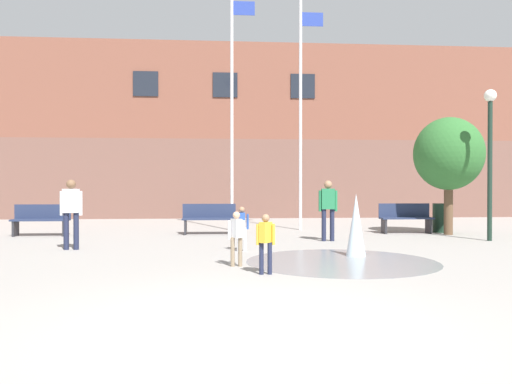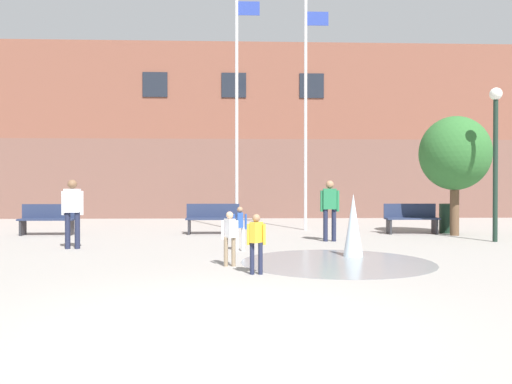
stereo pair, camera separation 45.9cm
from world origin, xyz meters
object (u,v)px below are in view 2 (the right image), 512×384
at_px(child_in_fountain, 240,225).
at_px(flagpole_right, 307,108).
at_px(park_bench_far_left, 48,219).
at_px(street_tree_near_building, 455,154).
at_px(child_running, 230,234).
at_px(flagpole_left, 238,102).
at_px(lamp_post_right_lane, 496,142).
at_px(trash_can, 449,218).
at_px(park_bench_near_trashcan, 411,218).
at_px(child_with_pink_shirt, 256,239).
at_px(park_bench_left_of_flagpoles, 213,218).
at_px(adult_watching, 72,208).
at_px(teen_by_trashcan, 330,206).

xyz_separation_m(child_in_fountain, flagpole_right, (2.21, 5.25, 3.45)).
bearing_deg(park_bench_far_left, street_tree_near_building, -2.70).
xyz_separation_m(child_running, flagpole_left, (0.14, 7.36, 3.60)).
bearing_deg(child_in_fountain, lamp_post_right_lane, 98.94).
xyz_separation_m(flagpole_left, lamp_post_right_lane, (6.68, -3.65, -1.58)).
height_order(child_in_fountain, trash_can, child_in_fountain).
bearing_deg(flagpole_left, child_running, -91.13).
bearing_deg(flagpole_left, child_in_fountain, -89.45).
height_order(park_bench_near_trashcan, street_tree_near_building, street_tree_near_building).
bearing_deg(park_bench_far_left, child_in_fountain, -34.20).
bearing_deg(street_tree_near_building, child_running, -140.31).
xyz_separation_m(child_running, lamp_post_right_lane, (6.82, 3.72, 2.02)).
height_order(child_with_pink_shirt, flagpole_right, flagpole_right).
relative_size(park_bench_left_of_flagpoles, child_with_pink_shirt, 1.62).
xyz_separation_m(child_with_pink_shirt, flagpole_left, (-0.30, 8.21, 3.60)).
distance_m(park_bench_near_trashcan, trash_can, 1.26).
xyz_separation_m(trash_can, street_tree_near_building, (-0.16, -0.78, 1.94)).
xyz_separation_m(adult_watching, lamp_post_right_lane, (10.47, 1.07, 1.67)).
bearing_deg(child_in_fountain, child_running, -9.98).
bearing_deg(park_bench_left_of_flagpoles, lamp_post_right_lane, -17.60).
height_order(flagpole_right, lamp_post_right_lane, flagpole_right).
xyz_separation_m(flagpole_left, flagpole_right, (2.26, 0.00, -0.16)).
height_order(flagpole_left, lamp_post_right_lane, flagpole_left).
bearing_deg(park_bench_near_trashcan, park_bench_far_left, -179.92).
bearing_deg(park_bench_far_left, adult_watching, -61.40).
relative_size(park_bench_near_trashcan, adult_watching, 1.01).
distance_m(child_running, lamp_post_right_lane, 8.03).
height_order(park_bench_far_left, child_in_fountain, child_in_fountain).
bearing_deg(flagpole_left, teen_by_trashcan, -54.64).
distance_m(park_bench_left_of_flagpoles, park_bench_near_trashcan, 6.01).
height_order(park_bench_far_left, teen_by_trashcan, teen_by_trashcan).
height_order(flagpole_right, trash_can, flagpole_right).
relative_size(trash_can, street_tree_near_building, 0.26).
xyz_separation_m(teen_by_trashcan, flagpole_right, (-0.14, 3.39, 3.09)).
distance_m(child_running, child_with_pink_shirt, 0.96).
bearing_deg(flagpole_left, park_bench_left_of_flagpoles, -120.01).
xyz_separation_m(child_in_fountain, trash_can, (6.46, 4.06, -0.13)).
distance_m(flagpole_left, trash_can, 7.60).
bearing_deg(child_running, teen_by_trashcan, -62.24).
xyz_separation_m(flagpole_left, trash_can, (6.51, -1.19, -3.73)).
height_order(flagpole_left, street_tree_near_building, flagpole_left).
bearing_deg(child_in_fountain, child_with_pink_shirt, 0.15).
bearing_deg(adult_watching, park_bench_left_of_flagpoles, 47.50).
bearing_deg(park_bench_near_trashcan, street_tree_near_building, -28.16).
distance_m(teen_by_trashcan, child_in_fountain, 3.02).
distance_m(park_bench_left_of_flagpoles, adult_watching, 4.61).
distance_m(flagpole_left, lamp_post_right_lane, 7.77).
xyz_separation_m(adult_watching, flagpole_right, (6.06, 4.72, 3.09)).
bearing_deg(flagpole_right, child_in_fountain, -112.84).
bearing_deg(child_in_fountain, flagpole_right, 152.46).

